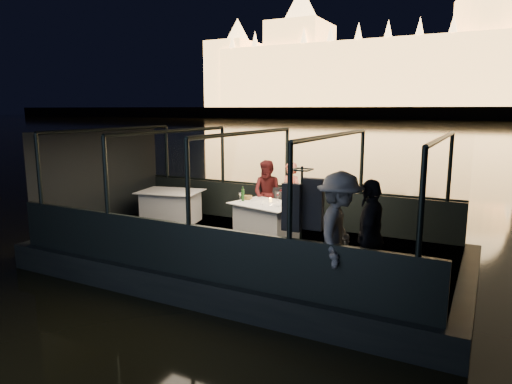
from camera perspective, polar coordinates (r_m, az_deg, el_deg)
The scene contains 30 objects.
river_water at distance 88.11m, azimuth 24.85°, elevation 7.25°, with size 500.00×500.00×0.00m, color black.
boat_hull at distance 9.62m, azimuth -1.11°, elevation -9.50°, with size 8.60×4.40×1.00m, color black.
boat_deck at distance 9.47m, azimuth -1.12°, elevation -6.77°, with size 8.00×4.00×0.04m, color black.
gunwale_port at distance 11.09m, azimuth 3.82°, elevation -1.74°, with size 8.00×0.08×0.90m, color black.
gunwale_starboard at distance 7.72m, azimuth -8.32°, elevation -7.24°, with size 8.00×0.08×0.90m, color black.
cabin_glass_port at distance 10.91m, azimuth 3.89°, elevation 4.18°, with size 8.00×0.02×1.40m, color #99B2B2, non-canonical shape.
cabin_glass_starboard at distance 7.45m, azimuth -8.55°, elevation 1.23°, with size 8.00×0.02×1.40m, color #99B2B2, non-canonical shape.
cabin_roof_glass at distance 9.06m, azimuth -1.18°, elevation 7.39°, with size 8.00×4.00×0.02m, color #99B2B2, non-canonical shape.
end_wall_fore at distance 11.63m, azimuth -18.73°, elevation 1.80°, with size 0.02×4.00×2.30m, color black, non-canonical shape.
end_wall_aft at distance 8.11m, azimuth 24.51°, elevation -2.09°, with size 0.02×4.00×2.30m, color black, non-canonical shape.
canopy_ribs at distance 9.20m, azimuth -1.15°, elevation 0.22°, with size 8.00×4.00×2.30m, color black, non-canonical shape.
embankment at distance 218.00m, azimuth 26.67°, elevation 8.65°, with size 400.00×140.00×6.00m, color #423D33.
parliament_building at distance 184.80m, azimuth 27.16°, elevation 17.24°, with size 220.00×32.00×60.00m, color #F2D18C, non-canonical shape.
dining_table_central at distance 9.88m, azimuth 1.39°, elevation -3.61°, with size 1.45×1.05×0.77m, color silver.
dining_table_aft at distance 11.47m, azimuth -10.59°, elevation -1.82°, with size 1.48×1.07×0.79m, color white.
chair_port_left at distance 10.66m, azimuth 1.88°, elevation -2.22°, with size 0.44×0.44×0.94m, color black.
chair_port_right at distance 10.22m, azimuth 3.08°, elevation -2.78°, with size 0.43×0.43×0.92m, color black.
coat_stand at distance 7.15m, azimuth 5.64°, elevation -4.84°, with size 0.53×0.42×1.91m, color black, non-canonical shape.
person_woman_coral at distance 10.52m, azimuth 4.31°, elevation -0.74°, with size 0.57×0.38×1.57m, color #DE6A50.
person_man_maroon at distance 10.73m, azimuth 1.53°, elevation -0.49°, with size 0.76×0.59×1.59m, color #441314.
passenger_stripe at distance 6.95m, azimuth 10.32°, elevation -5.82°, with size 1.21×0.68×1.88m, color silver.
passenger_dark at distance 7.11m, azimuth 14.05°, elevation -5.61°, with size 1.03×0.43×1.76m, color black.
wine_bottle at distance 10.05m, azimuth -1.66°, elevation -0.28°, with size 0.07×0.07×0.32m, color #163C16.
bread_basket at distance 10.25m, azimuth -1.06°, elevation -0.69°, with size 0.21×0.21×0.08m, color olive.
amber_candle at distance 9.96m, azimuth 1.84°, elevation -1.02°, with size 0.06×0.06×0.08m, color gold.
plate_near at distance 9.56m, azimuth 2.40°, elevation -1.70°, with size 0.23×0.23×0.01m, color white.
plate_far at distance 10.16m, azimuth -0.11°, elevation -0.97°, with size 0.22×0.22×0.01m, color white.
wine_glass_white at distance 9.95m, azimuth -2.00°, elevation -0.71°, with size 0.07×0.07×0.19m, color silver, non-canonical shape.
wine_glass_red at distance 10.09m, azimuth 2.74°, elevation -0.56°, with size 0.06×0.06×0.18m, color silver, non-canonical shape.
wine_glass_empty at distance 9.67m, azimuth 0.73°, elevation -1.02°, with size 0.06×0.06×0.17m, color silver, non-canonical shape.
Camera 1 is at (4.34, -7.94, 3.26)m, focal length 32.00 mm.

